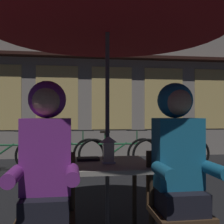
% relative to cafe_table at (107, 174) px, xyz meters
% --- Properties ---
extents(cafe_table, '(0.72, 0.72, 0.74)m').
position_rel_cafe_table_xyz_m(cafe_table, '(0.00, 0.00, 0.00)').
color(cafe_table, '#B2AD9E').
rests_on(cafe_table, ground_plane).
extents(patio_umbrella, '(2.10, 2.10, 2.31)m').
position_rel_cafe_table_xyz_m(patio_umbrella, '(0.00, 0.00, 1.42)').
color(patio_umbrella, '#4C4C51').
rests_on(patio_umbrella, ground_plane).
extents(lantern, '(0.11, 0.11, 0.23)m').
position_rel_cafe_table_xyz_m(lantern, '(0.01, -0.02, 0.22)').
color(lantern, white).
rests_on(lantern, cafe_table).
extents(chair_left, '(0.40, 0.40, 0.87)m').
position_rel_cafe_table_xyz_m(chair_left, '(-0.48, -0.37, -0.15)').
color(chair_left, '#513823').
rests_on(chair_left, ground_plane).
extents(chair_right, '(0.40, 0.40, 0.87)m').
position_rel_cafe_table_xyz_m(chair_right, '(0.48, -0.37, -0.15)').
color(chair_right, '#513823').
rests_on(chair_right, ground_plane).
extents(person_left_hooded, '(0.45, 0.56, 1.40)m').
position_rel_cafe_table_xyz_m(person_left_hooded, '(-0.48, -0.43, 0.21)').
color(person_left_hooded, black).
rests_on(person_left_hooded, ground_plane).
extents(person_right_hooded, '(0.45, 0.56, 1.40)m').
position_rel_cafe_table_xyz_m(person_right_hooded, '(0.48, -0.43, 0.21)').
color(person_right_hooded, black).
rests_on(person_right_hooded, ground_plane).
extents(shopfront_building, '(10.00, 0.93, 6.20)m').
position_rel_cafe_table_xyz_m(shopfront_building, '(0.03, 5.40, 2.45)').
color(shopfront_building, '#9E9389').
rests_on(shopfront_building, ground_plane).
extents(bicycle_second, '(1.68, 0.17, 0.84)m').
position_rel_cafe_table_xyz_m(bicycle_second, '(-1.63, 3.39, -0.29)').
color(bicycle_second, black).
rests_on(bicycle_second, ground_plane).
extents(bicycle_third, '(1.68, 0.16, 0.84)m').
position_rel_cafe_table_xyz_m(bicycle_third, '(-0.48, 3.40, -0.29)').
color(bicycle_third, black).
rests_on(bicycle_third, ground_plane).
extents(bicycle_fourth, '(1.68, 0.10, 0.84)m').
position_rel_cafe_table_xyz_m(bicycle_fourth, '(0.64, 3.30, -0.29)').
color(bicycle_fourth, black).
rests_on(bicycle_fourth, ground_plane).
extents(bicycle_fifth, '(1.68, 0.08, 0.84)m').
position_rel_cafe_table_xyz_m(bicycle_fifth, '(1.74, 3.16, -0.29)').
color(bicycle_fifth, black).
rests_on(bicycle_fifth, ground_plane).
extents(book, '(0.20, 0.15, 0.02)m').
position_rel_cafe_table_xyz_m(book, '(-0.16, 0.15, 0.11)').
color(book, black).
rests_on(book, cafe_table).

